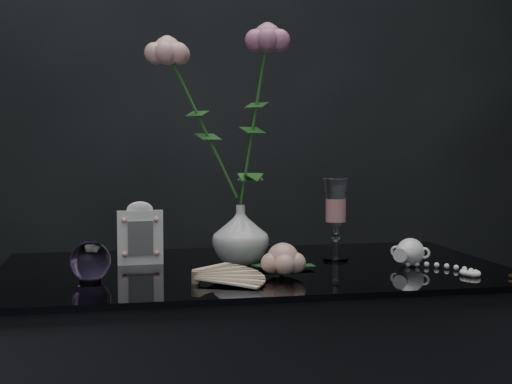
{
  "coord_description": "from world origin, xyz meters",
  "views": [
    {
      "loc": [
        -0.29,
        -1.4,
        1.02
      ],
      "look_at": [
        -0.0,
        0.02,
        0.92
      ],
      "focal_mm": 50.0,
      "sensor_mm": 36.0,
      "label": 1
    }
  ],
  "objects": [
    {
      "name": "roses",
      "position": [
        -0.06,
        0.09,
        1.1
      ],
      "size": [
        0.29,
        0.11,
        0.44
      ],
      "color": "#E5A39B",
      "rests_on": "vase"
    },
    {
      "name": "vase",
      "position": [
        -0.02,
        0.09,
        0.83
      ],
      "size": [
        0.13,
        0.13,
        0.13
      ],
      "primitive_type": "imported",
      "rotation": [
        0.0,
        0.0,
        0.11
      ],
      "color": "silver",
      "rests_on": "table"
    },
    {
      "name": "picture_frame",
      "position": [
        -0.23,
        0.13,
        0.83
      ],
      "size": [
        0.1,
        0.08,
        0.14
      ],
      "primitive_type": null,
      "rotation": [
        0.0,
        0.0,
        0.05
      ],
      "color": "white",
      "rests_on": "table"
    },
    {
      "name": "paper_fan",
      "position": [
        -0.14,
        -0.1,
        0.78
      ],
      "size": [
        0.3,
        0.25,
        0.03
      ],
      "primitive_type": null,
      "rotation": [
        0.0,
        0.0,
        -0.21
      ],
      "color": "beige",
      "rests_on": "table"
    },
    {
      "name": "paperweight",
      "position": [
        -0.33,
        -0.04,
        0.8
      ],
      "size": [
        0.1,
        0.1,
        0.08
      ],
      "primitive_type": null,
      "rotation": [
        0.0,
        0.0,
        0.4
      ],
      "color": "#B184D6",
      "rests_on": "table"
    },
    {
      "name": "pearl_jar",
      "position": [
        0.33,
        0.01,
        0.79
      ],
      "size": [
        0.29,
        0.29,
        0.06
      ],
      "primitive_type": null,
      "rotation": [
        0.0,
        0.0,
        -0.6
      ],
      "color": "white",
      "rests_on": "table"
    },
    {
      "name": "loose_rose",
      "position": [
        0.04,
        -0.06,
        0.79
      ],
      "size": [
        0.22,
        0.24,
        0.07
      ],
      "primitive_type": null,
      "rotation": [
        0.0,
        0.0,
        -0.44
      ],
      "color": "#D99D8C",
      "rests_on": "table"
    },
    {
      "name": "wine_glass",
      "position": [
        0.19,
        0.1,
        0.85
      ],
      "size": [
        0.07,
        0.07,
        0.18
      ],
      "primitive_type": null,
      "rotation": [
        0.0,
        0.0,
        0.41
      ],
      "color": "white",
      "rests_on": "table"
    }
  ]
}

